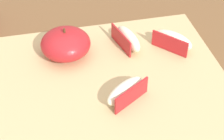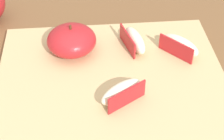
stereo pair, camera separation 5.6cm
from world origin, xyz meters
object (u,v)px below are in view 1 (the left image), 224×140
at_px(cutting_board, 112,84).
at_px(apple_wedge_middle, 127,37).
at_px(apple_wedge_right, 173,40).
at_px(apple_wedge_left, 126,91).
at_px(apple_half_skin_up, 66,44).

height_order(cutting_board, apple_wedge_middle, apple_wedge_middle).
distance_m(apple_wedge_right, apple_wedge_middle, 0.08).
bearing_deg(cutting_board, apple_wedge_middle, 61.25).
bearing_deg(cutting_board, apple_wedge_left, -76.90).
bearing_deg(apple_wedge_left, cutting_board, 103.10).
distance_m(apple_half_skin_up, apple_wedge_middle, 0.11).
xyz_separation_m(cutting_board, apple_wedge_left, (0.01, -0.04, 0.03)).
height_order(apple_half_skin_up, apple_wedge_right, apple_half_skin_up).
bearing_deg(apple_wedge_right, cutting_board, -154.34).
xyz_separation_m(apple_half_skin_up, apple_wedge_middle, (0.11, 0.00, -0.01)).
bearing_deg(apple_wedge_right, apple_wedge_middle, 161.26).
xyz_separation_m(cutting_board, apple_wedge_right, (0.12, 0.06, 0.03)).
bearing_deg(apple_wedge_right, apple_half_skin_up, 173.26).
height_order(apple_wedge_right, apple_wedge_middle, same).
xyz_separation_m(cutting_board, apple_wedge_middle, (0.04, 0.08, 0.03)).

